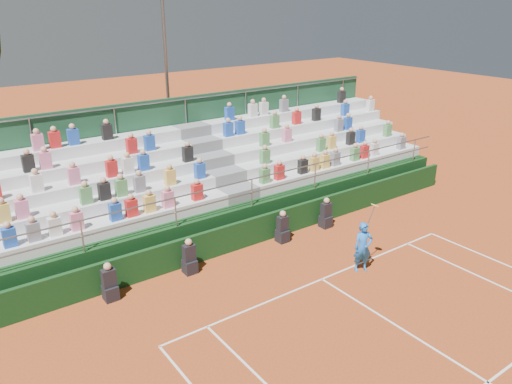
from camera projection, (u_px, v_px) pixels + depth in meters
ground at (322, 279)px, 15.43m from camera, size 90.00×90.00×0.00m
courtside_wall at (261, 229)px, 17.67m from camera, size 20.00×0.15×1.00m
line_officials at (236, 244)px, 16.59m from camera, size 8.81×0.40×1.19m
grandstand at (213, 187)px, 19.90m from camera, size 20.00×5.20×4.40m
tennis_player at (363, 247)px, 15.66m from camera, size 0.88×0.60×2.22m
floodlight_mast at (166, 64)px, 23.50m from camera, size 0.60×0.25×9.06m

